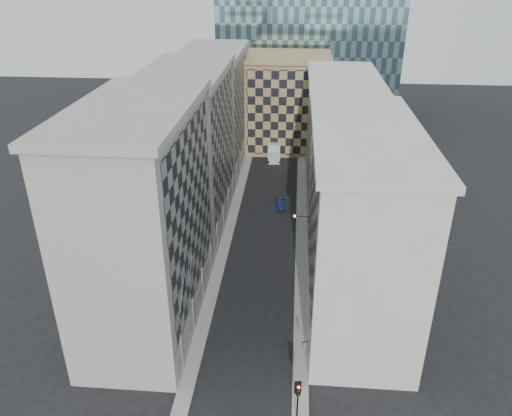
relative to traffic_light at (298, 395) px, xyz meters
The scene contains 16 objects.
ground 6.60m from the traffic_light, 151.95° to the left, with size 260.00×260.00×0.00m, color black.
sidewalk_west 34.35m from the traffic_light, 107.32° to the left, with size 1.50×100.00×0.15m, color gray.
sidewalk_east 32.81m from the traffic_light, 89.43° to the left, with size 1.50×100.00×0.15m, color gray.
bldg_left_a 22.46m from the traffic_light, 139.24° to the left, with size 10.80×22.80×23.70m.
bldg_left_b 39.75m from the traffic_light, 113.93° to the left, with size 10.80×22.80×22.70m.
bldg_left_c 60.20m from the traffic_light, 105.34° to the left, with size 10.80×22.80×21.70m.
bldg_right_a 19.80m from the traffic_light, 71.33° to the left, with size 10.80×26.80×20.70m.
bldg_right_b 45.46m from the traffic_light, 82.38° to the left, with size 10.80×28.80×19.70m.
tan_block 70.83m from the traffic_light, 92.37° to the left, with size 16.80×14.80×18.80m.
church_tower 87.94m from the traffic_light, 93.33° to the left, with size 7.20×7.20×51.50m.
flagpoles_left 14.54m from the traffic_light, 141.45° to the left, with size 0.10×6.33×2.33m.
bracket_lamp 26.76m from the traffic_light, 91.18° to the left, with size 1.98×0.36×0.36m.
traffic_light is the anchor object (origin of this frame).
box_truck 63.21m from the traffic_light, 94.70° to the left, with size 2.85×6.02×3.21m.
dark_car 41.62m from the traffic_light, 94.05° to the left, with size 1.29×3.69×1.22m, color #0F1A38.
shop_sign 5.65m from the traffic_light, 85.02° to the left, with size 0.86×0.76×0.86m.
Camera 1 is at (3.95, -32.41, 35.52)m, focal length 35.00 mm.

